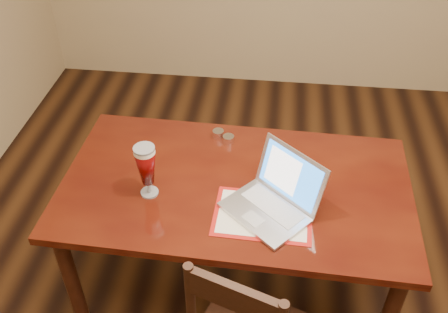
# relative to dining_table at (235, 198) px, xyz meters

# --- Properties ---
(room_shell) EXTENTS (4.51, 5.01, 2.71)m
(room_shell) POSITION_rel_dining_table_xyz_m (0.39, -0.22, 1.07)
(room_shell) COLOR tan
(room_shell) RESTS_ON ground
(dining_table) EXTENTS (1.69, 0.98, 1.05)m
(dining_table) POSITION_rel_dining_table_xyz_m (0.00, 0.00, 0.00)
(dining_table) COLOR #491609
(dining_table) RESTS_ON ground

